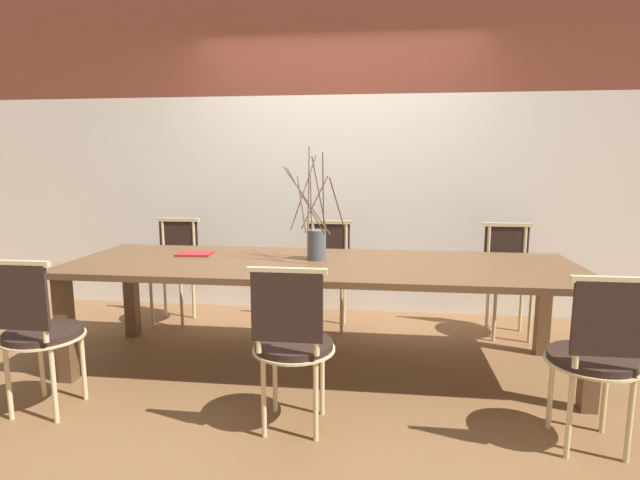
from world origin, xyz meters
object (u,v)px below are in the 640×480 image
object	(u,v)px
book_stack	(195,254)
chair_near_center	(597,353)
dining_table	(320,273)
vase_centerpiece	(316,241)
chair_far_center	(509,275)

from	to	relation	value
book_stack	chair_near_center	bearing A→B (deg)	-22.57
dining_table	chair_near_center	distance (m)	1.65
dining_table	vase_centerpiece	world-z (taller)	vase_centerpiece
dining_table	chair_far_center	bearing A→B (deg)	30.29
vase_centerpiece	book_stack	distance (m)	0.89
dining_table	chair_far_center	xyz separation A→B (m)	(1.41, 0.82, -0.16)
chair_far_center	vase_centerpiece	size ratio (longest dim) A/B	1.17
dining_table	book_stack	world-z (taller)	book_stack
chair_near_center	book_stack	size ratio (longest dim) A/B	3.57
chair_near_center	chair_far_center	distance (m)	1.65
chair_near_center	dining_table	bearing A→B (deg)	149.87
chair_near_center	chair_far_center	size ratio (longest dim) A/B	1.00
chair_far_center	dining_table	bearing A→B (deg)	30.29
chair_far_center	vase_centerpiece	bearing A→B (deg)	26.97
dining_table	vase_centerpiece	bearing A→B (deg)	112.57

